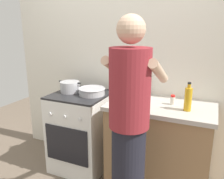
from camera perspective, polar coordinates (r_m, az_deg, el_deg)
back_wall at (r=2.59m, az=6.53°, el=7.01°), size 3.20×0.10×2.50m
countertop at (r=2.43m, az=11.44°, el=-13.68°), size 1.00×0.60×0.90m
stove_range at (r=2.73m, az=-7.55°, el=-10.14°), size 0.60×0.62×0.90m
pot at (r=2.65m, az=-10.35°, el=0.65°), size 0.28×0.22×0.12m
mixing_bowl at (r=2.51m, az=-5.00°, el=-0.37°), size 0.29×0.29×0.08m
utensil_crock at (r=2.47m, az=7.95°, el=0.65°), size 0.10×0.10×0.33m
spice_bottle at (r=2.26m, az=14.76°, el=-2.50°), size 0.04×0.04×0.09m
oil_bottle at (r=2.12m, az=18.29°, el=-2.20°), size 0.06×0.06×0.26m
person at (r=1.76m, az=4.25°, el=-10.14°), size 0.41×0.50×1.70m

